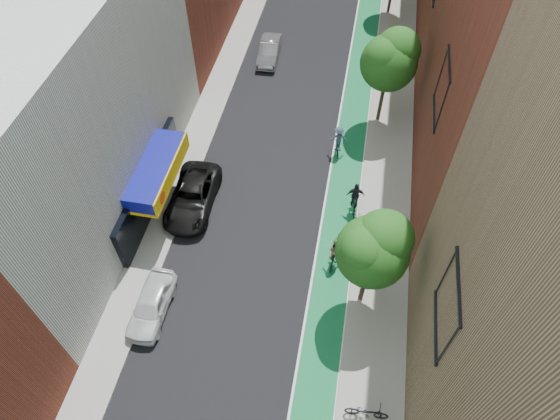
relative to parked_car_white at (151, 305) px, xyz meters
The scene contains 13 objects.
bike_lane 20.49m from the parked_car_white, 65.16° to the left, with size 2.00×68.00×0.01m, color #126730.
sidewalk_left 18.64m from the parked_car_white, 94.31° to the left, with size 2.00×68.00×0.15m, color gray.
sidewalk_right 21.65m from the parked_car_white, 59.15° to the left, with size 3.00×68.00×0.15m, color gray.
building_left_white 10.61m from the parked_car_white, 134.20° to the left, with size 8.00×20.00×12.00m, color silver.
tree_near 11.29m from the parked_car_white, 14.24° to the left, with size 3.40×3.36×6.42m.
tree_mid 19.96m from the parked_car_white, 58.32° to the left, with size 3.55×3.53×6.74m.
parked_car_white is the anchor object (origin of this frame).
parked_car_black 7.06m from the parked_car_white, 90.00° to the left, with size 2.45×5.32×1.48m, color black.
parked_car_silver 22.32m from the parked_car_white, 86.13° to the left, with size 1.43×4.09×1.35m, color gray.
cyclist_lane_near 9.72m from the parked_car_white, 28.19° to the left, with size 0.88×1.76×2.04m.
cyclist_lane_mid 12.57m from the parked_car_white, 42.26° to the left, with size 1.08×1.69×2.11m.
cyclist_lane_far 15.21m from the parked_car_white, 59.03° to the left, with size 1.15×1.56×2.00m.
parked_bike_near 11.36m from the parked_car_white, 16.24° to the right, with size 0.67×1.91×1.00m, color black.
Camera 1 is at (3.83, -2.91, 22.89)m, focal length 32.00 mm.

